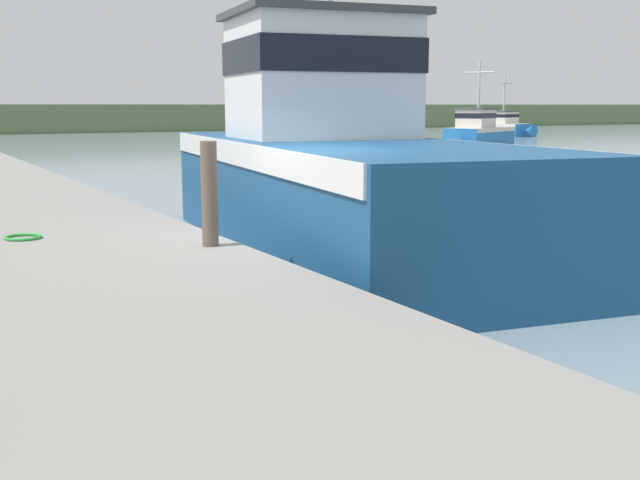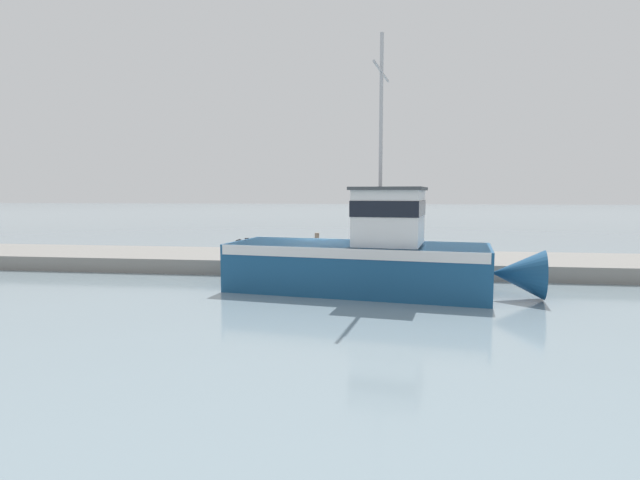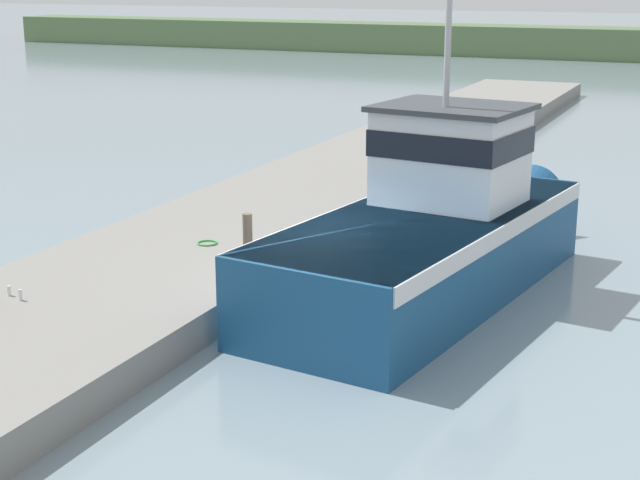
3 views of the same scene
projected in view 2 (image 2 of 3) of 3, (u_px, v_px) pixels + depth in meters
ground_plane at (318, 281)px, 21.85m from camera, size 320.00×320.00×0.00m
dock_pier at (329, 262)px, 25.45m from camera, size 5.58×80.00×0.70m
fishing_boat_main at (371, 255)px, 19.41m from camera, size 5.05×12.06×9.79m
bicycle_touring at (246, 245)px, 27.49m from camera, size 0.59×1.64×0.67m
mooring_post at (317, 247)px, 23.03m from camera, size 0.20×0.20×1.31m
hose_coil at (357, 256)px, 24.81m from camera, size 0.49×0.49×0.04m
water_bottle_on_curb at (269, 249)px, 27.13m from camera, size 0.07×0.07×0.20m
water_bottle_by_bike at (264, 250)px, 26.75m from camera, size 0.07×0.07×0.22m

